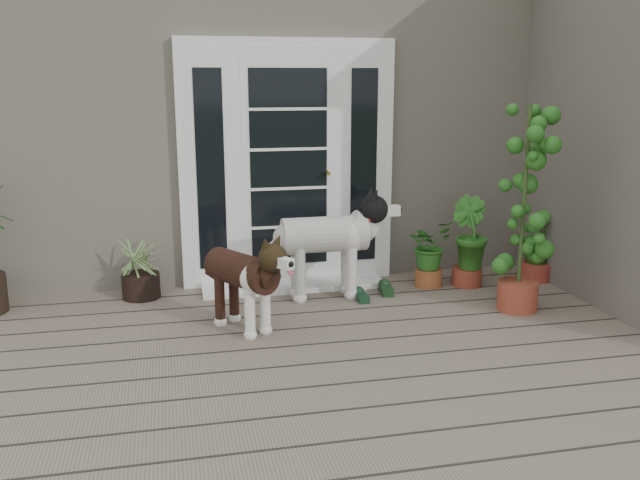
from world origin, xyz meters
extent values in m
cube|color=#6B5B4C|center=(0.00, 0.40, 0.06)|extent=(6.20, 4.60, 0.12)
cube|color=#665E54|center=(0.00, 4.65, 1.55)|extent=(7.40, 4.00, 3.10)
cube|color=white|center=(-0.20, 2.60, 1.19)|extent=(1.90, 0.14, 2.15)
cube|color=white|center=(-0.20, 2.40, 0.14)|extent=(1.60, 0.40, 0.05)
imported|color=#195016|center=(0.99, 2.19, 0.38)|extent=(0.54, 0.54, 0.51)
imported|color=#204D16|center=(1.34, 2.14, 0.41)|extent=(0.50, 0.50, 0.58)
imported|color=#2B5D1A|center=(2.03, 2.16, 0.36)|extent=(0.39, 0.39, 0.48)
camera|label=1|loc=(-1.23, -3.32, 1.94)|focal=38.34mm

